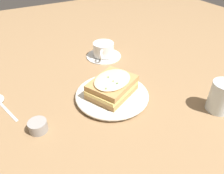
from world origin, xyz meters
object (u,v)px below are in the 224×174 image
at_px(sandwich, 112,86).
at_px(condiment_pot, 38,126).
at_px(water_glass, 221,97).
at_px(teacup_with_saucer, 104,51).
at_px(dinner_plate, 112,95).

relative_size(sandwich, condiment_pot, 3.59).
height_order(sandwich, water_glass, water_glass).
xyz_separation_m(teacup_with_saucer, condiment_pot, (0.30, -0.36, -0.01)).
height_order(dinner_plate, teacup_with_saucer, teacup_with_saucer).
relative_size(water_glass, condiment_pot, 1.90).
xyz_separation_m(teacup_with_saucer, water_glass, (0.48, 0.15, 0.02)).
bearing_deg(water_glass, condiment_pot, -109.67).
height_order(water_glass, condiment_pot, water_glass).
bearing_deg(water_glass, teacup_with_saucer, -162.53).
distance_m(teacup_with_saucer, condiment_pot, 0.47).
bearing_deg(dinner_plate, water_glass, 51.01).
relative_size(sandwich, teacup_with_saucer, 1.24).
distance_m(sandwich, condiment_pot, 0.26).
bearing_deg(dinner_plate, sandwich, 130.52).
relative_size(teacup_with_saucer, water_glass, 1.53).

